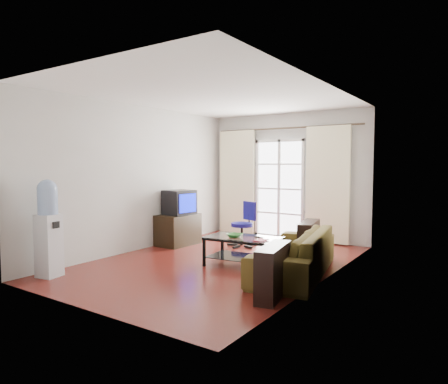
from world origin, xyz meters
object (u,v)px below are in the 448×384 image
(tv_stand, at_px, (178,230))
(water_cooler, at_px, (48,226))
(sofa, at_px, (294,252))
(crt_tv, at_px, (179,202))
(task_chair, at_px, (243,233))
(coffee_table, at_px, (243,247))

(tv_stand, relative_size, water_cooler, 0.59)
(sofa, distance_m, water_cooler, 3.56)
(tv_stand, bearing_deg, crt_tv, 93.05)
(sofa, relative_size, task_chair, 2.64)
(task_chair, height_order, water_cooler, water_cooler)
(coffee_table, bearing_deg, crt_tv, 159.14)
(coffee_table, height_order, water_cooler, water_cooler)
(crt_tv, bearing_deg, tv_stand, -80.60)
(coffee_table, xyz_separation_m, water_cooler, (-2.01, -2.05, 0.43))
(tv_stand, xyz_separation_m, crt_tv, (-0.00, 0.02, 0.55))
(tv_stand, height_order, water_cooler, water_cooler)
(crt_tv, bearing_deg, coffee_table, -12.35)
(coffee_table, height_order, crt_tv, crt_tv)
(coffee_table, bearing_deg, sofa, 2.40)
(coffee_table, xyz_separation_m, task_chair, (-0.79, 1.30, -0.04))
(crt_tv, bearing_deg, task_chair, 33.56)
(sofa, relative_size, water_cooler, 1.66)
(tv_stand, height_order, crt_tv, crt_tv)
(coffee_table, bearing_deg, tv_stand, 159.77)
(coffee_table, bearing_deg, water_cooler, -134.51)
(task_chair, bearing_deg, sofa, -17.64)
(coffee_table, distance_m, crt_tv, 2.18)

